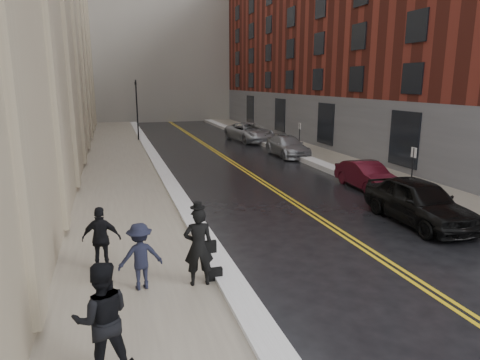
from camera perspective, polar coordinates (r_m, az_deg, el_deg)
ground at (r=10.31m, az=14.13°, el=-16.73°), size 160.00×160.00×0.00m
sidewalk_left at (r=24.12m, az=-15.68°, el=0.60°), size 4.00×64.00×0.15m
sidewalk_right at (r=27.79m, az=13.35°, el=2.33°), size 3.00×64.00×0.15m
lane_stripe_a at (r=25.18m, az=0.16°, el=1.43°), size 0.12×64.00×0.01m
lane_stripe_b at (r=25.25m, az=0.68°, el=1.46°), size 0.12×64.00×0.01m
snow_ridge_left at (r=24.25m, az=-10.25°, el=1.08°), size 0.70×60.80×0.26m
snow_ridge_right at (r=26.90m, az=9.93°, el=2.31°), size 0.85×60.80×0.30m
building_right at (r=38.07m, az=20.26°, el=18.18°), size 14.00×50.00×18.00m
traffic_signal at (r=37.72m, az=-13.59°, el=9.65°), size 0.18×0.15×5.20m
parking_sign_near at (r=20.46m, az=22.02°, el=1.64°), size 0.06×0.35×2.23m
parking_sign_far at (r=30.61m, az=7.93°, el=5.94°), size 0.06×0.35×2.23m
car_black at (r=16.77m, az=22.73°, el=-2.64°), size 2.06×4.86×1.64m
car_maroon at (r=21.39m, az=16.53°, el=0.58°), size 1.45×3.97×1.30m
car_silver_near at (r=29.85m, az=6.33°, el=4.51°), size 1.95×4.76×1.38m
car_silver_far at (r=37.00m, az=1.31°, el=6.39°), size 3.43×6.07×1.60m
pedestrian_main at (r=10.55m, az=-5.55°, el=-8.82°), size 0.76×0.54×1.97m
pedestrian_a at (r=7.91m, az=-17.88°, el=-17.15°), size 1.01×0.80×2.01m
pedestrian_b at (r=10.65m, az=-13.15°, el=-9.86°), size 1.12×0.72×1.64m
pedestrian_c at (r=11.93m, az=-17.98°, el=-7.44°), size 1.08×0.63×1.72m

